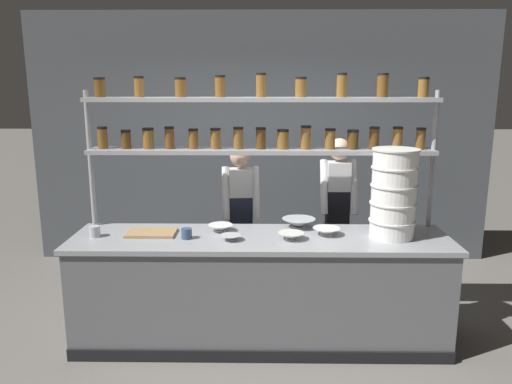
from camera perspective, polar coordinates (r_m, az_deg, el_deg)
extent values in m
plane|color=slate|center=(4.47, 0.49, -16.45)|extent=(40.00, 40.00, 0.00)
cube|color=#4C5156|center=(6.05, 0.63, 5.99)|extent=(5.51, 0.12, 2.97)
cube|color=slate|center=(4.28, 0.50, -11.27)|extent=(3.05, 0.72, 0.88)
cube|color=#999BA0|center=(4.11, 0.52, -5.39)|extent=(3.11, 0.76, 0.04)
cube|color=black|center=(4.13, 0.46, -18.28)|extent=(3.05, 0.03, 0.10)
cylinder|color=#999BA0|center=(4.64, -18.01, -2.06)|extent=(0.04, 0.04, 2.10)
cylinder|color=#999BA0|center=(4.62, 19.15, -2.17)|extent=(0.04, 0.04, 2.10)
cube|color=#999BA0|center=(4.29, 0.56, 4.71)|extent=(2.95, 0.28, 0.04)
cylinder|color=brown|center=(4.49, -17.12, 5.83)|extent=(0.08, 0.08, 0.17)
cylinder|color=black|center=(4.48, -17.20, 7.03)|extent=(0.09, 0.09, 0.02)
cylinder|color=#513314|center=(4.43, -14.61, 5.72)|extent=(0.08, 0.08, 0.14)
cylinder|color=black|center=(4.43, -14.67, 6.75)|extent=(0.08, 0.08, 0.02)
cylinder|color=brown|center=(4.39, -12.20, 5.88)|extent=(0.09, 0.09, 0.16)
cylinder|color=black|center=(4.38, -12.25, 7.04)|extent=(0.10, 0.10, 0.02)
cylinder|color=brown|center=(4.35, -9.84, 6.00)|extent=(0.08, 0.08, 0.17)
cylinder|color=black|center=(4.34, -9.89, 7.25)|extent=(0.08, 0.08, 0.02)
cylinder|color=brown|center=(4.32, -7.16, 5.93)|extent=(0.08, 0.08, 0.15)
cylinder|color=black|center=(4.31, -7.19, 7.07)|extent=(0.08, 0.08, 0.02)
cylinder|color=brown|center=(4.29, -4.64, 5.99)|extent=(0.09, 0.09, 0.16)
cylinder|color=black|center=(4.28, -4.66, 7.17)|extent=(0.09, 0.09, 0.02)
cylinder|color=brown|center=(4.28, -2.03, 6.06)|extent=(0.09, 0.09, 0.17)
cylinder|color=black|center=(4.27, -2.04, 7.31)|extent=(0.09, 0.09, 0.02)
cylinder|color=#513314|center=(4.27, 0.54, 6.04)|extent=(0.08, 0.08, 0.16)
cylinder|color=black|center=(4.26, 0.54, 7.27)|extent=(0.09, 0.09, 0.02)
cylinder|color=brown|center=(4.28, 3.09, 5.92)|extent=(0.10, 0.10, 0.15)
cylinder|color=black|center=(4.27, 3.10, 7.03)|extent=(0.10, 0.10, 0.02)
cylinder|color=brown|center=(4.29, 5.72, 6.11)|extent=(0.09, 0.09, 0.18)
cylinder|color=black|center=(4.28, 5.75, 7.44)|extent=(0.09, 0.09, 0.02)
cylinder|color=brown|center=(4.31, 8.45, 5.91)|extent=(0.09, 0.09, 0.16)
cylinder|color=black|center=(4.30, 8.49, 7.08)|extent=(0.09, 0.09, 0.02)
cylinder|color=#513314|center=(4.34, 11.00, 5.78)|extent=(0.10, 0.10, 0.14)
cylinder|color=black|center=(4.33, 11.04, 6.86)|extent=(0.10, 0.10, 0.02)
cylinder|color=#513314|center=(4.38, 13.35, 5.90)|extent=(0.08, 0.08, 0.17)
cylinder|color=black|center=(4.37, 13.41, 7.15)|extent=(0.09, 0.09, 0.02)
cylinder|color=brown|center=(4.42, 15.86, 5.83)|extent=(0.08, 0.08, 0.17)
cylinder|color=black|center=(4.41, 15.93, 7.07)|extent=(0.09, 0.09, 0.02)
cylinder|color=brown|center=(4.48, 18.29, 5.70)|extent=(0.08, 0.08, 0.16)
cylinder|color=black|center=(4.47, 18.37, 6.86)|extent=(0.08, 0.08, 0.02)
cube|color=#999BA0|center=(4.25, 0.57, 10.53)|extent=(2.95, 0.28, 0.04)
cylinder|color=brown|center=(4.46, -17.42, 11.23)|extent=(0.09, 0.09, 0.14)
cylinder|color=black|center=(4.46, -17.49, 12.28)|extent=(0.09, 0.09, 0.02)
cylinder|color=brown|center=(4.37, -13.22, 11.51)|extent=(0.08, 0.08, 0.15)
cylinder|color=black|center=(4.37, -13.28, 12.64)|extent=(0.08, 0.08, 0.02)
cylinder|color=brown|center=(4.30, -8.63, 11.63)|extent=(0.09, 0.09, 0.14)
cylinder|color=black|center=(4.30, -8.67, 12.72)|extent=(0.09, 0.09, 0.02)
cylinder|color=brown|center=(4.26, -4.12, 11.84)|extent=(0.09, 0.09, 0.16)
cylinder|color=black|center=(4.26, -4.14, 13.06)|extent=(0.09, 0.09, 0.02)
cylinder|color=brown|center=(4.25, 0.52, 11.99)|extent=(0.08, 0.08, 0.18)
cylinder|color=black|center=(4.25, 0.53, 13.34)|extent=(0.08, 0.08, 0.02)
cylinder|color=brown|center=(4.26, 5.14, 11.73)|extent=(0.09, 0.09, 0.15)
cylinder|color=black|center=(4.26, 5.16, 12.85)|extent=(0.09, 0.09, 0.02)
cylinder|color=brown|center=(4.30, 9.76, 11.82)|extent=(0.08, 0.08, 0.18)
cylinder|color=black|center=(4.30, 9.81, 13.15)|extent=(0.08, 0.08, 0.02)
cylinder|color=brown|center=(4.36, 14.26, 11.62)|extent=(0.09, 0.09, 0.18)
cylinder|color=black|center=(4.36, 14.33, 12.91)|extent=(0.09, 0.09, 0.02)
cylinder|color=brown|center=(4.45, 18.58, 11.16)|extent=(0.09, 0.09, 0.15)
cylinder|color=black|center=(4.45, 18.66, 12.23)|extent=(0.09, 0.09, 0.02)
cylinder|color=black|center=(5.03, -2.63, -8.33)|extent=(0.11, 0.11, 0.76)
cylinder|color=black|center=(5.04, -0.79, -8.29)|extent=(0.11, 0.11, 0.76)
cube|color=#232838|center=(4.87, -1.75, -2.34)|extent=(0.23, 0.19, 0.33)
cube|color=white|center=(4.80, -1.77, 1.10)|extent=(0.24, 0.20, 0.27)
sphere|color=tan|center=(4.76, -1.79, 4.09)|extent=(0.20, 0.20, 0.20)
cylinder|color=white|center=(4.76, -3.48, -0.12)|extent=(0.09, 0.24, 0.50)
cylinder|color=white|center=(4.77, 0.01, -0.06)|extent=(0.09, 0.24, 0.50)
cylinder|color=black|center=(5.12, 8.17, -7.86)|extent=(0.11, 0.11, 0.79)
cylinder|color=black|center=(5.15, 9.95, -7.83)|extent=(0.11, 0.11, 0.79)
cube|color=black|center=(4.97, 9.28, -1.72)|extent=(0.22, 0.17, 0.34)
cube|color=white|center=(4.90, 9.40, 1.81)|extent=(0.22, 0.18, 0.28)
sphere|color=beige|center=(4.86, 9.51, 4.87)|extent=(0.21, 0.21, 0.21)
cylinder|color=white|center=(4.84, 7.77, 0.60)|extent=(0.07, 0.24, 0.52)
cylinder|color=white|center=(4.89, 11.15, 0.58)|extent=(0.07, 0.24, 0.52)
cylinder|color=white|center=(4.23, 15.22, -4.11)|extent=(0.35, 0.35, 0.13)
cylinder|color=silver|center=(4.21, 15.28, -3.16)|extent=(0.38, 0.38, 0.01)
cylinder|color=white|center=(4.19, 15.33, -2.20)|extent=(0.35, 0.35, 0.13)
cylinder|color=silver|center=(4.18, 15.39, -1.24)|extent=(0.38, 0.38, 0.01)
cylinder|color=white|center=(4.16, 15.45, -0.26)|extent=(0.35, 0.35, 0.13)
cylinder|color=silver|center=(4.14, 15.50, 0.72)|extent=(0.38, 0.38, 0.01)
cylinder|color=white|center=(4.13, 15.56, 1.71)|extent=(0.35, 0.35, 0.13)
cylinder|color=silver|center=(4.12, 15.62, 2.70)|extent=(0.38, 0.38, 0.01)
cylinder|color=white|center=(4.11, 15.68, 3.70)|extent=(0.35, 0.35, 0.13)
cylinder|color=silver|center=(4.10, 15.74, 4.71)|extent=(0.38, 0.38, 0.01)
cube|color=#A88456|center=(4.26, -11.84, -4.60)|extent=(0.40, 0.26, 0.02)
cylinder|color=silver|center=(4.04, 4.02, -5.35)|extent=(0.10, 0.10, 0.01)
cone|color=silver|center=(4.04, 4.03, -5.04)|extent=(0.21, 0.21, 0.06)
cylinder|color=white|center=(4.19, 8.02, -4.82)|extent=(0.10, 0.10, 0.01)
cone|color=white|center=(4.18, 8.03, -4.49)|extent=(0.23, 0.23, 0.06)
cylinder|color=#B2B7BC|center=(4.38, 4.89, -3.97)|extent=(0.13, 0.13, 0.01)
cone|color=#B2B7BC|center=(4.37, 4.90, -3.55)|extent=(0.29, 0.29, 0.08)
cylinder|color=white|center=(4.26, -4.09, -4.41)|extent=(0.09, 0.09, 0.01)
cone|color=white|center=(4.26, -4.10, -4.12)|extent=(0.21, 0.21, 0.06)
cylinder|color=#B2B7BC|center=(4.02, -2.92, -5.46)|extent=(0.07, 0.07, 0.01)
cone|color=#B2B7BC|center=(4.01, -2.93, -5.23)|extent=(0.17, 0.17, 0.05)
cylinder|color=#334C70|center=(4.08, -7.94, -4.73)|extent=(0.08, 0.08, 0.09)
cylinder|color=#B2B7BC|center=(4.30, -17.95, -4.30)|extent=(0.09, 0.09, 0.09)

